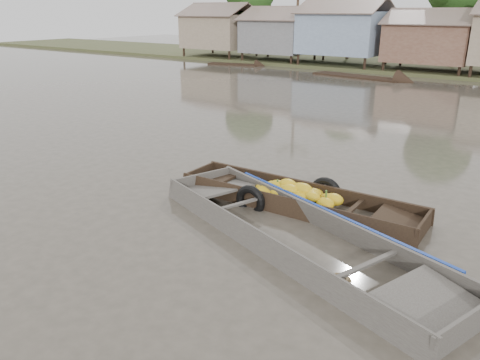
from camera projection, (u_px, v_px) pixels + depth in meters
The scene contains 3 objects.
ground at pixel (226, 234), 9.84m from camera, with size 120.00×120.00×0.00m, color #464035.
banana_boat at pixel (293, 198), 11.24m from camera, with size 6.04×1.70×0.86m.
viewer_boat at pixel (297, 240), 9.45m from camera, with size 7.65×4.25×0.60m.
Camera 1 is at (5.37, -7.04, 4.45)m, focal length 35.00 mm.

